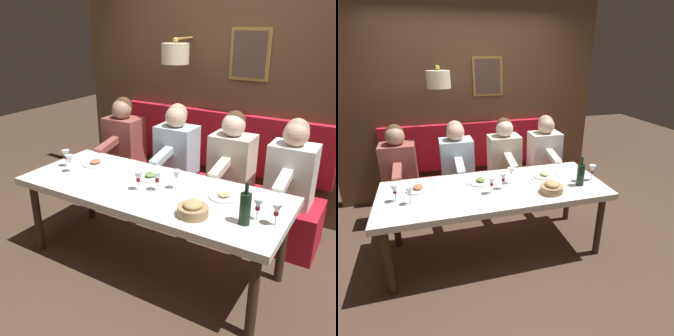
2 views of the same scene
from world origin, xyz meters
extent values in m
plane|color=#4C3828|center=(0.00, 0.00, 0.00)|extent=(12.00, 12.00, 0.00)
cube|color=silver|center=(0.00, 0.00, 0.71)|extent=(0.90, 2.23, 0.06)
cylinder|color=#352416|center=(-0.35, -1.02, 0.34)|extent=(0.07, 0.07, 0.68)
cylinder|color=#352416|center=(-0.35, 1.02, 0.34)|extent=(0.07, 0.07, 0.68)
cylinder|color=#352416|center=(0.35, -1.02, 0.34)|extent=(0.07, 0.07, 0.68)
cylinder|color=#352416|center=(0.35, 1.02, 0.34)|extent=(0.07, 0.07, 0.68)
cube|color=red|center=(0.89, 0.00, 0.23)|extent=(0.52, 2.43, 0.45)
cube|color=brown|center=(1.48, 0.00, 1.45)|extent=(0.10, 3.63, 2.90)
cube|color=red|center=(1.39, 0.00, 0.77)|extent=(0.10, 2.43, 0.64)
cube|color=olive|center=(1.42, -0.26, 1.70)|extent=(0.04, 0.40, 0.51)
cube|color=#4C382D|center=(1.40, -0.26, 1.70)|extent=(0.01, 0.34, 0.45)
cylinder|color=#A37F38|center=(1.25, 0.40, 1.84)|extent=(0.35, 0.02, 0.02)
cylinder|color=beige|center=(1.08, 0.40, 1.70)|extent=(0.28, 0.28, 0.20)
sphere|color=#A37F38|center=(1.08, 0.40, 1.83)|extent=(0.06, 0.06, 0.06)
cube|color=white|center=(0.89, -0.91, 0.73)|extent=(0.30, 0.40, 0.56)
sphere|color=#D1A889|center=(0.87, -0.91, 1.11)|extent=(0.22, 0.22, 0.22)
sphere|color=tan|center=(0.90, -0.91, 1.14)|extent=(0.20, 0.20, 0.20)
cube|color=white|center=(0.60, -0.91, 0.77)|extent=(0.33, 0.09, 0.14)
cube|color=beige|center=(0.89, -0.35, 0.73)|extent=(0.30, 0.40, 0.56)
sphere|color=beige|center=(0.87, -0.35, 1.11)|extent=(0.22, 0.22, 0.22)
sphere|color=#4C331E|center=(0.90, -0.35, 1.14)|extent=(0.20, 0.20, 0.20)
cube|color=beige|center=(0.60, -0.35, 0.77)|extent=(0.33, 0.09, 0.14)
cube|color=silver|center=(0.89, 0.27, 0.73)|extent=(0.30, 0.40, 0.56)
sphere|color=#D1A889|center=(0.87, 0.27, 1.11)|extent=(0.22, 0.22, 0.22)
sphere|color=tan|center=(0.90, 0.27, 1.14)|extent=(0.20, 0.20, 0.20)
cube|color=silver|center=(0.60, 0.27, 0.77)|extent=(0.33, 0.09, 0.14)
cube|color=#934C42|center=(0.89, 0.95, 0.73)|extent=(0.30, 0.40, 0.56)
sphere|color=#A37A60|center=(0.87, 0.95, 1.11)|extent=(0.22, 0.22, 0.22)
sphere|color=#4C331E|center=(0.90, 0.95, 1.14)|extent=(0.20, 0.20, 0.20)
cube|color=#934C42|center=(0.60, 0.95, 0.77)|extent=(0.33, 0.09, 0.14)
cylinder|color=silver|center=(0.16, 0.11, 0.75)|extent=(0.24, 0.24, 0.01)
ellipsoid|color=#668447|center=(0.16, 0.11, 0.77)|extent=(0.11, 0.09, 0.04)
cube|color=silver|center=(0.14, -0.04, 0.74)|extent=(0.17, 0.03, 0.01)
cube|color=silver|center=(0.18, 0.25, 0.74)|extent=(0.18, 0.03, 0.01)
cylinder|color=silver|center=(0.16, 0.73, 0.75)|extent=(0.24, 0.24, 0.01)
ellipsoid|color=#B76647|center=(0.16, 0.73, 0.77)|extent=(0.11, 0.09, 0.04)
cube|color=silver|center=(0.14, 0.59, 0.74)|extent=(0.17, 0.04, 0.01)
cube|color=silver|center=(0.18, 0.88, 0.74)|extent=(0.18, 0.04, 0.01)
cylinder|color=silver|center=(0.13, -0.59, 0.75)|extent=(0.24, 0.24, 0.01)
ellipsoid|color=#D1BC84|center=(0.13, -0.59, 0.77)|extent=(0.11, 0.09, 0.04)
cube|color=silver|center=(0.11, -0.73, 0.74)|extent=(0.17, 0.02, 0.01)
cube|color=silver|center=(0.15, -0.44, 0.74)|extent=(0.18, 0.04, 0.01)
cylinder|color=silver|center=(-0.07, -0.91, 0.74)|extent=(0.06, 0.06, 0.00)
cylinder|color=silver|center=(-0.07, -0.91, 0.78)|extent=(0.01, 0.01, 0.07)
cone|color=silver|center=(-0.07, -0.91, 0.86)|extent=(0.07, 0.07, 0.08)
cylinder|color=maroon|center=(-0.07, -0.91, 0.83)|extent=(0.03, 0.03, 0.02)
cylinder|color=silver|center=(-0.02, 0.92, 0.74)|extent=(0.06, 0.06, 0.00)
cylinder|color=silver|center=(-0.02, 0.92, 0.78)|extent=(0.01, 0.01, 0.07)
cone|color=silver|center=(-0.02, 0.92, 0.86)|extent=(0.07, 0.07, 0.08)
cylinder|color=maroon|center=(-0.02, 0.92, 0.83)|extent=(0.03, 0.03, 0.02)
cylinder|color=silver|center=(-0.10, 0.05, 0.74)|extent=(0.06, 0.06, 0.00)
cylinder|color=silver|center=(-0.10, 0.05, 0.78)|extent=(0.01, 0.01, 0.07)
cone|color=silver|center=(-0.10, 0.05, 0.86)|extent=(0.07, 0.07, 0.08)
cylinder|color=maroon|center=(-0.10, 0.05, 0.83)|extent=(0.03, 0.03, 0.02)
cylinder|color=silver|center=(0.08, -0.20, 0.74)|extent=(0.06, 0.06, 0.00)
cylinder|color=silver|center=(0.08, -0.20, 0.78)|extent=(0.01, 0.01, 0.07)
cone|color=silver|center=(0.08, -0.20, 0.86)|extent=(0.07, 0.07, 0.08)
cylinder|color=silver|center=(-0.10, 0.79, 0.74)|extent=(0.06, 0.06, 0.00)
cylinder|color=silver|center=(-0.10, 0.79, 0.78)|extent=(0.01, 0.01, 0.07)
cone|color=silver|center=(-0.10, 0.79, 0.86)|extent=(0.07, 0.07, 0.08)
cylinder|color=silver|center=(-0.03, -0.08, 0.74)|extent=(0.06, 0.06, 0.00)
cylinder|color=silver|center=(-0.03, -0.08, 0.78)|extent=(0.01, 0.01, 0.07)
cone|color=silver|center=(-0.03, -0.08, 0.86)|extent=(0.07, 0.07, 0.08)
cylinder|color=maroon|center=(-0.03, -0.08, 0.84)|extent=(0.03, 0.03, 0.03)
cylinder|color=silver|center=(-0.08, -1.04, 0.74)|extent=(0.06, 0.06, 0.00)
cylinder|color=silver|center=(-0.08, -1.04, 0.78)|extent=(0.01, 0.01, 0.07)
cone|color=silver|center=(-0.08, -1.04, 0.86)|extent=(0.07, 0.07, 0.08)
cylinder|color=maroon|center=(-0.08, -1.04, 0.83)|extent=(0.03, 0.03, 0.02)
cylinder|color=black|center=(-0.16, -0.86, 0.85)|extent=(0.08, 0.08, 0.22)
cylinder|color=black|center=(-0.16, -0.86, 1.00)|extent=(0.03, 0.03, 0.08)
cylinder|color=#9E7F56|center=(-0.24, -0.51, 0.78)|extent=(0.22, 0.22, 0.07)
ellipsoid|color=tan|center=(-0.24, -0.51, 0.83)|extent=(0.15, 0.13, 0.06)
camera|label=1|loc=(-2.26, -1.53, 1.99)|focal=39.32mm
camera|label=2|loc=(-2.49, 0.58, 1.99)|focal=30.41mm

